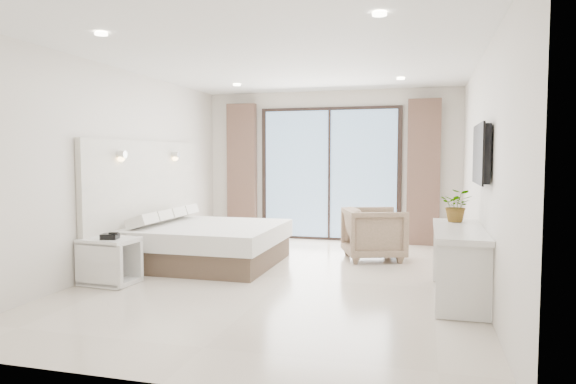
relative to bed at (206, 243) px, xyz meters
name	(u,v)px	position (x,y,z in m)	size (l,w,h in m)	color
ground	(285,278)	(1.31, -0.56, -0.29)	(6.20, 6.20, 0.00)	beige
room_shell	(286,152)	(1.11, 0.24, 1.29)	(4.62, 6.22, 2.72)	silver
bed	(206,243)	(0.00, 0.00, 0.00)	(2.00, 1.90, 0.70)	brown
nightstand	(110,261)	(-0.64, -1.36, -0.02)	(0.64, 0.54, 0.55)	silver
phone	(110,236)	(-0.59, -1.42, 0.29)	(0.19, 0.15, 0.06)	black
console_desk	(459,247)	(3.35, -0.99, 0.27)	(0.51, 1.64, 0.77)	silver
plant	(457,209)	(3.35, -0.47, 0.62)	(0.34, 0.38, 0.30)	#33662D
armchair	(374,231)	(2.27, 0.93, 0.13)	(0.82, 0.77, 0.85)	#937460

